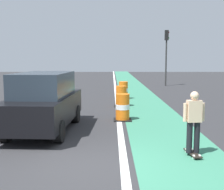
{
  "coord_description": "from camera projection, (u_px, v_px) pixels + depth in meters",
  "views": [
    {
      "loc": [
        0.61,
        -6.68,
        2.51
      ],
      "look_at": [
        0.64,
        4.73,
        1.1
      ],
      "focal_mm": 47.04,
      "sensor_mm": 36.0,
      "label": 1
    }
  ],
  "objects": [
    {
      "name": "lane_divider_stripe",
      "position": [
        116.0,
        98.0,
        18.85
      ],
      "size": [
        0.2,
        80.0,
        0.01
      ],
      "primitive_type": "cube",
      "color": "silver",
      "rests_on": "ground"
    },
    {
      "name": "skateboarder_on_lane",
      "position": [
        193.0,
        121.0,
        7.56
      ],
      "size": [
        0.57,
        0.82,
        1.69
      ],
      "color": "black",
      "rests_on": "ground"
    },
    {
      "name": "traffic_barrel_back",
      "position": [
        123.0,
        90.0,
        18.41
      ],
      "size": [
        0.73,
        0.73,
        1.09
      ],
      "color": "orange",
      "rests_on": "ground"
    },
    {
      "name": "bike_lane_strip",
      "position": [
        139.0,
        98.0,
        18.85
      ],
      "size": [
        2.5,
        80.0,
        0.01
      ],
      "primitive_type": "cube",
      "color": "#387F60",
      "rests_on": "ground"
    },
    {
      "name": "traffic_barrel_mid",
      "position": [
        121.0,
        96.0,
        15.49
      ],
      "size": [
        0.73,
        0.73,
        1.09
      ],
      "color": "orange",
      "rests_on": "ground"
    },
    {
      "name": "traffic_light_corner",
      "position": [
        166.0,
        48.0,
        26.88
      ],
      "size": [
        0.41,
        0.32,
        5.1
      ],
      "color": "#2D2D2D",
      "rests_on": "ground"
    },
    {
      "name": "ground_plane",
      "position": [
        86.0,
        166.0,
        6.94
      ],
      "size": [
        100.0,
        100.0,
        0.0
      ],
      "primitive_type": "plane",
      "color": "#2D2D30"
    },
    {
      "name": "traffic_barrel_front",
      "position": [
        122.0,
        107.0,
        11.99
      ],
      "size": [
        0.73,
        0.73,
        1.09
      ],
      "color": "orange",
      "rests_on": "ground"
    },
    {
      "name": "parked_suv_nearest",
      "position": [
        44.0,
        102.0,
        10.18
      ],
      "size": [
        2.11,
        4.69,
        2.04
      ],
      "color": "black",
      "rests_on": "ground"
    }
  ]
}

